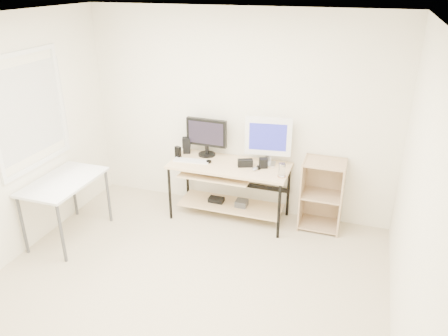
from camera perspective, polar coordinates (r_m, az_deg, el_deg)
room at (r=3.91m, az=-8.51°, el=-0.63°), size 4.01×4.01×2.62m
desk at (r=5.56m, az=0.49°, el=-1.49°), size 1.50×0.65×0.75m
side_table at (r=5.40m, az=-20.15°, el=-2.29°), size 0.60×1.00×0.75m
shelf_unit at (r=5.53m, az=12.70°, el=-3.27°), size 0.50×0.40×0.90m
black_monitor at (r=5.64m, az=-2.29°, el=4.35°), size 0.54×0.23×0.50m
white_imac at (r=5.36m, az=5.79°, el=3.94°), size 0.57×0.18×0.61m
keyboard at (r=5.56m, az=-4.28°, el=0.95°), size 0.47×0.18×0.02m
mouse at (r=5.31m, az=4.07°, el=-0.12°), size 0.08×0.11×0.03m
center_speaker at (r=5.39m, az=2.79°, el=0.66°), size 0.20×0.15×0.09m
speaker_left at (r=5.80m, az=-4.91°, el=3.02°), size 0.14×0.14×0.21m
speaker_right at (r=5.38m, az=5.16°, el=0.66°), size 0.13×0.13×0.12m
audio_controller at (r=5.66m, az=-6.03°, el=2.08°), size 0.09×0.07×0.15m
volume_puck at (r=5.51m, az=-2.00°, el=0.84°), size 0.07×0.07×0.03m
smartphone at (r=5.37m, az=4.56°, el=0.05°), size 0.07×0.13×0.01m
coaster at (r=5.18m, az=7.53°, el=-1.08°), size 0.13×0.13×0.01m
drinking_glass at (r=5.14m, az=7.58°, el=-0.24°), size 0.10×0.10×0.16m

